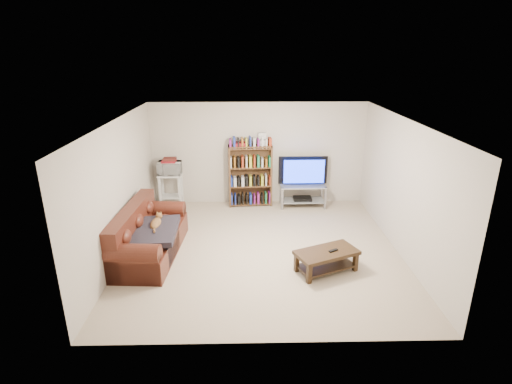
{
  "coord_description": "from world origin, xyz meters",
  "views": [
    {
      "loc": [
        -0.25,
        -6.62,
        3.53
      ],
      "look_at": [
        -0.1,
        0.4,
        1.0
      ],
      "focal_mm": 28.0,
      "sensor_mm": 36.0,
      "label": 1
    }
  ],
  "objects_px": {
    "coffee_table": "(326,257)",
    "bookshelf": "(250,175)",
    "tv_stand": "(303,192)",
    "sofa": "(146,238)"
  },
  "relations": [
    {
      "from": "coffee_table",
      "to": "tv_stand",
      "type": "relative_size",
      "value": 1.08
    },
    {
      "from": "coffee_table",
      "to": "bookshelf",
      "type": "relative_size",
      "value": 0.79
    },
    {
      "from": "sofa",
      "to": "coffee_table",
      "type": "distance_m",
      "value": 3.2
    },
    {
      "from": "sofa",
      "to": "coffee_table",
      "type": "relative_size",
      "value": 1.86
    },
    {
      "from": "coffee_table",
      "to": "tv_stand",
      "type": "distance_m",
      "value": 2.95
    },
    {
      "from": "tv_stand",
      "to": "bookshelf",
      "type": "distance_m",
      "value": 1.29
    },
    {
      "from": "tv_stand",
      "to": "bookshelf",
      "type": "xyz_separation_m",
      "value": [
        -1.23,
        0.12,
        0.39
      ]
    },
    {
      "from": "sofa",
      "to": "tv_stand",
      "type": "xyz_separation_m",
      "value": [
        3.12,
        2.29,
        0.04
      ]
    },
    {
      "from": "tv_stand",
      "to": "coffee_table",
      "type": "bearing_deg",
      "value": -90.3
    },
    {
      "from": "coffee_table",
      "to": "tv_stand",
      "type": "height_order",
      "value": "tv_stand"
    }
  ]
}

